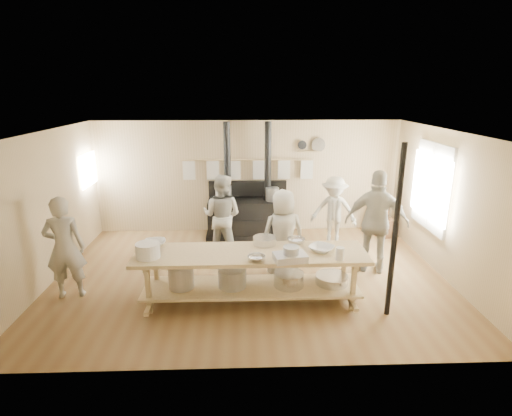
% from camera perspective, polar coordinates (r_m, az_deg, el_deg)
% --- Properties ---
extents(ground, '(7.00, 7.00, 0.00)m').
position_cam_1_polar(ground, '(7.40, -0.86, -9.66)').
color(ground, brown).
rests_on(ground, ground).
extents(room_shell, '(7.00, 7.00, 7.00)m').
position_cam_1_polar(room_shell, '(6.83, -0.91, 2.62)').
color(room_shell, tan).
rests_on(room_shell, ground).
extents(window_right, '(0.09, 1.50, 1.65)m').
position_cam_1_polar(window_right, '(8.26, 23.84, 2.80)').
color(window_right, beige).
rests_on(window_right, ground).
extents(left_opening, '(0.00, 0.90, 0.90)m').
position_cam_1_polar(left_opening, '(9.39, -22.82, 5.08)').
color(left_opening, white).
rests_on(left_opening, ground).
extents(stove, '(1.90, 0.75, 2.60)m').
position_cam_1_polar(stove, '(9.17, -1.20, -0.83)').
color(stove, black).
rests_on(stove, ground).
extents(towel_rail, '(3.00, 0.04, 0.47)m').
position_cam_1_polar(towel_rail, '(9.19, -1.22, 5.93)').
color(towel_rail, '#A0835B').
rests_on(towel_rail, ground).
extents(back_wall_shelf, '(0.63, 0.14, 0.32)m').
position_cam_1_polar(back_wall_shelf, '(9.28, 7.94, 8.63)').
color(back_wall_shelf, '#A0835B').
rests_on(back_wall_shelf, ground).
extents(prep_table, '(3.60, 0.90, 0.85)m').
position_cam_1_polar(prep_table, '(6.36, -0.78, -9.08)').
color(prep_table, '#A0835B').
rests_on(prep_table, ground).
extents(support_post, '(0.08, 0.08, 2.60)m').
position_cam_1_polar(support_post, '(6.04, 19.25, -3.47)').
color(support_post, black).
rests_on(support_post, ground).
extents(cook_far_left, '(0.68, 0.51, 1.70)m').
position_cam_1_polar(cook_far_left, '(7.09, -25.67, -5.13)').
color(cook_far_left, '#A4A191').
rests_on(cook_far_left, ground).
extents(cook_left, '(0.99, 0.88, 1.69)m').
position_cam_1_polar(cook_left, '(8.01, -4.89, -1.10)').
color(cook_left, '#A4A191').
rests_on(cook_left, ground).
extents(cook_center, '(0.86, 0.63, 1.60)m').
position_cam_1_polar(cook_center, '(7.15, 3.88, -3.66)').
color(cook_center, '#A4A191').
rests_on(cook_center, ground).
extents(cook_right, '(1.21, 0.82, 1.92)m').
position_cam_1_polar(cook_right, '(7.56, 16.85, -1.97)').
color(cook_right, '#A4A191').
rests_on(cook_right, ground).
extents(cook_by_window, '(1.12, 0.88, 1.52)m').
position_cam_1_polar(cook_by_window, '(8.72, 11.06, -0.44)').
color(cook_by_window, '#A4A191').
rests_on(cook_by_window, ground).
extents(chair, '(0.46, 0.46, 0.83)m').
position_cam_1_polar(chair, '(9.68, 17.85, -2.41)').
color(chair, brown).
rests_on(chair, ground).
extents(bowl_white_a, '(0.39, 0.39, 0.09)m').
position_cam_1_polar(bowl_white_a, '(6.66, -14.28, -4.88)').
color(bowl_white_a, white).
rests_on(bowl_white_a, prep_table).
extents(bowl_steel_a, '(0.37, 0.37, 0.08)m').
position_cam_1_polar(bowl_steel_a, '(5.91, 0.06, -7.22)').
color(bowl_steel_a, silver).
rests_on(bowl_steel_a, prep_table).
extents(bowl_white_b, '(0.52, 0.52, 0.09)m').
position_cam_1_polar(bowl_white_b, '(6.32, 9.34, -5.76)').
color(bowl_white_b, white).
rests_on(bowl_white_b, prep_table).
extents(bowl_steel_b, '(0.38, 0.38, 0.09)m').
position_cam_1_polar(bowl_steel_b, '(6.57, 5.75, -4.72)').
color(bowl_steel_b, silver).
rests_on(bowl_steel_b, prep_table).
extents(roasting_pan, '(0.52, 0.39, 0.11)m').
position_cam_1_polar(roasting_pan, '(5.94, 4.90, -7.02)').
color(roasting_pan, '#B2B2B7').
rests_on(roasting_pan, prep_table).
extents(mixing_bowl_large, '(0.42, 0.42, 0.12)m').
position_cam_1_polar(mixing_bowl_large, '(6.51, 1.24, -4.69)').
color(mixing_bowl_large, silver).
rests_on(mixing_bowl_large, prep_table).
extents(bucket_galv, '(0.26, 0.26, 0.22)m').
position_cam_1_polar(bucket_galv, '(5.92, 5.04, -6.51)').
color(bucket_galv, gray).
rests_on(bucket_galv, prep_table).
extents(deep_bowl_enamel, '(0.47, 0.47, 0.23)m').
position_cam_1_polar(deep_bowl_enamel, '(6.22, -15.20, -5.87)').
color(deep_bowl_enamel, white).
rests_on(deep_bowl_enamel, prep_table).
extents(pitcher, '(0.15, 0.15, 0.20)m').
position_cam_1_polar(pitcher, '(6.05, 11.90, -6.41)').
color(pitcher, white).
rests_on(pitcher, prep_table).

